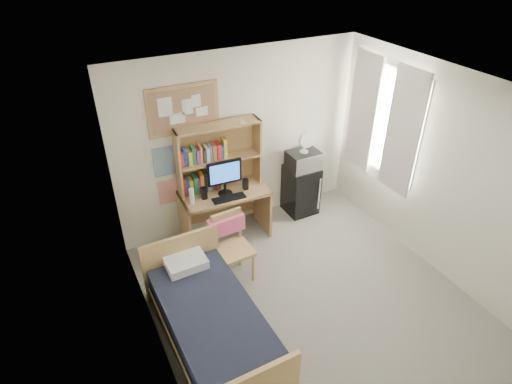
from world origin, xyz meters
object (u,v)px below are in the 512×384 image
desk (225,214)px  bulletin_board (183,109)px  desk_chair (234,249)px  mini_fridge (301,189)px  desk_fan (305,142)px  bed (213,326)px  speaker_left (204,193)px  microwave (303,160)px  speaker_right (246,184)px  monitor (225,178)px

desk → bulletin_board: bearing=143.4°
bulletin_board → desk_chair: 1.87m
mini_fridge → desk_fan: (0.00, -0.02, 0.82)m
desk → desk_fan: 1.55m
desk → mini_fridge: bearing=6.1°
desk_fan → bed: bearing=-142.0°
speaker_left → microwave: size_ratio=0.37×
bed → speaker_left: (0.57, 1.64, 0.60)m
speaker_left → microwave: microwave is taller
desk → desk_fan: desk_fan is taller
bulletin_board → speaker_left: bearing=-79.2°
bulletin_board → microwave: size_ratio=2.01×
desk → microwave: microwave is taller
speaker_left → desk_fan: (1.61, 0.09, 0.36)m
mini_fridge → speaker_right: bearing=-172.4°
desk_chair → speaker_left: size_ratio=5.41×
desk_chair → desk_fan: (1.55, 0.91, 0.74)m
desk → speaker_right: (0.30, -0.08, 0.46)m
desk → desk_chair: size_ratio=1.30×
bulletin_board → bed: bulletin_board is taller
bulletin_board → desk_chair: (0.13, -1.17, -1.45)m
desk_chair → microwave: microwave is taller
mini_fridge → desk_fan: bearing=-90.0°
speaker_right → monitor: bearing=-180.0°
mini_fridge → speaker_left: 1.68m
monitor → bulletin_board: bearing=138.1°
desk → bed: desk is taller
mini_fridge → speaker_left: (-1.61, -0.11, 0.46)m
bed → monitor: size_ratio=3.63×
desk_chair → speaker_right: (0.54, 0.79, 0.38)m
monitor → speaker_right: 0.35m
desk_chair → microwave: size_ratio=2.00×
speaker_right → desk_fan: 1.09m
speaker_left → desk: bearing=11.3°
desk → bed: bearing=-114.1°
desk_fan → speaker_left: bearing=-177.2°
monitor → microwave: (1.31, 0.10, -0.10)m
desk_chair → desk_fan: desk_fan is taller
bed → desk_chair: bearing=51.3°
microwave → desk_fan: size_ratio=1.44×
desk_chair → monitor: monitor is taller
mini_fridge → microwave: microwave is taller
desk → speaker_left: bearing=-168.7°
desk_chair → bulletin_board: bearing=92.5°
desk → mini_fridge: mini_fridge is taller
desk → mini_fridge: size_ratio=1.57×
monitor → bed: bearing=-114.9°
speaker_right → microwave: 1.02m
desk_chair → speaker_right: size_ratio=5.80×
bulletin_board → bed: size_ratio=0.51×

